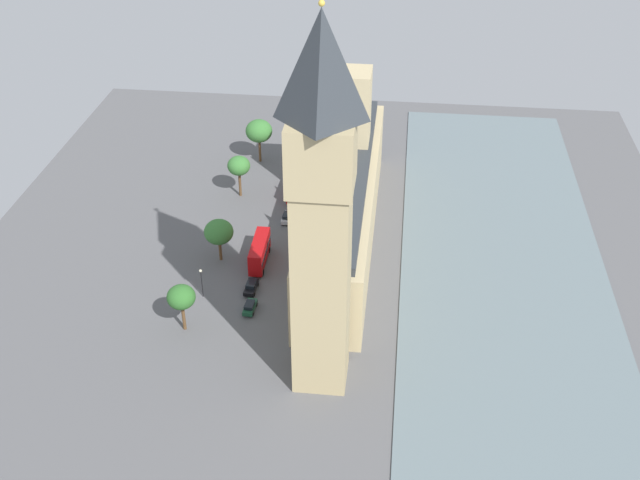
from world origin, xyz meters
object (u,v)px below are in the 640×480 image
object	(u,v)px
car_white_kerbside	(295,166)
car_dark_green_midblock	(250,307)
double_decker_bus_by_river_gate	(259,251)
pedestrian_leading	(313,201)
plane_tree_slot_11	(239,166)
parliament_building	(345,197)
plane_tree_under_trees	(219,232)
clock_tower	(321,210)
car_black_near_tower	(251,286)
double_decker_bus_opposite_hall	(296,184)
plane_tree_slot_10	(181,297)
car_silver_far_end	(287,217)
street_lamp_slot_12	(201,278)
pedestrian_corner	(304,237)
plane_tree_trailing	(259,131)

from	to	relation	value
car_white_kerbside	car_dark_green_midblock	xyz separation A→B (m)	(0.58, 51.76, -0.00)
double_decker_bus_by_river_gate	car_dark_green_midblock	xyz separation A→B (m)	(-0.85, 14.33, -1.75)
pedestrian_leading	plane_tree_slot_11	size ratio (longest dim) A/B	0.18
parliament_building	plane_tree_under_trees	size ratio (longest dim) A/B	7.80
clock_tower	car_black_near_tower	xyz separation A→B (m)	(14.82, -20.38, -29.20)
double_decker_bus_opposite_hall	plane_tree_slot_10	bearing A→B (deg)	-102.62
parliament_building	plane_tree_under_trees	distance (m)	25.14
car_white_kerbside	plane_tree_slot_10	size ratio (longest dim) A/B	0.55
car_dark_green_midblock	car_silver_far_end	bearing A→B (deg)	89.22
car_dark_green_midblock	parliament_building	bearing A→B (deg)	65.12
double_decker_bus_opposite_hall	street_lamp_slot_12	size ratio (longest dim) A/B	1.81
car_black_near_tower	plane_tree_slot_11	bearing A→B (deg)	-72.63
car_silver_far_end	double_decker_bus_opposite_hall	bearing A→B (deg)	89.28
double_decker_bus_opposite_hall	plane_tree_slot_10	world-z (taller)	plane_tree_slot_10
plane_tree_slot_10	street_lamp_slot_12	size ratio (longest dim) A/B	1.48
double_decker_bus_by_river_gate	plane_tree_slot_10	distance (m)	22.57
double_decker_bus_opposite_hall	plane_tree_under_trees	world-z (taller)	plane_tree_under_trees
plane_tree_slot_10	car_white_kerbside	bearing A→B (deg)	-100.30
double_decker_bus_by_river_gate	pedestrian_corner	size ratio (longest dim) A/B	7.03
plane_tree_slot_10	pedestrian_leading	bearing A→B (deg)	-110.82
car_white_kerbside	plane_tree_under_trees	xyz separation A→B (m)	(8.95, 37.12, 5.24)
plane_tree_trailing	street_lamp_slot_12	world-z (taller)	plane_tree_trailing
double_decker_bus_by_river_gate	pedestrian_leading	bearing A→B (deg)	-108.41
parliament_building	pedestrian_leading	distance (m)	15.27
parliament_building	plane_tree_slot_10	bearing A→B (deg)	53.45
double_decker_bus_by_river_gate	pedestrian_leading	world-z (taller)	double_decker_bus_by_river_gate
car_black_near_tower	pedestrian_corner	xyz separation A→B (m)	(-7.16, -17.27, -0.22)
plane_tree_under_trees	plane_tree_slot_10	xyz separation A→B (m)	(1.55, 20.59, 0.45)
pedestrian_corner	plane_tree_slot_10	size ratio (longest dim) A/B	0.17
car_white_kerbside	double_decker_bus_opposite_hall	size ratio (longest dim) A/B	0.45
double_decker_bus_by_river_gate	plane_tree_slot_11	bearing A→B (deg)	-71.20
plane_tree_slot_10	plane_tree_trailing	bearing A→B (deg)	-91.75
double_decker_bus_by_river_gate	car_black_near_tower	size ratio (longest dim) A/B	2.23
car_silver_far_end	plane_tree_slot_11	size ratio (longest dim) A/B	0.49
double_decker_bus_by_river_gate	car_silver_far_end	bearing A→B (deg)	-101.16
pedestrian_corner	parliament_building	bearing A→B (deg)	-97.15
car_white_kerbside	plane_tree_trailing	xyz separation A→B (m)	(8.63, -2.99, 6.71)
car_silver_far_end	double_decker_bus_by_river_gate	size ratio (longest dim) A/B	0.43
car_silver_far_end	plane_tree_slot_11	world-z (taller)	plane_tree_slot_11
plane_tree_slot_10	street_lamp_slot_12	xyz separation A→B (m)	(-0.92, -9.00, -2.46)
pedestrian_leading	double_decker_bus_by_river_gate	bearing A→B (deg)	47.30
pedestrian_corner	street_lamp_slot_12	distance (m)	25.38
car_white_kerbside	plane_tree_slot_10	world-z (taller)	plane_tree_slot_10
car_silver_far_end	plane_tree_slot_10	xyz separation A→B (m)	(11.92, 35.62, 5.70)
car_dark_green_midblock	plane_tree_under_trees	world-z (taller)	plane_tree_under_trees
double_decker_bus_by_river_gate	plane_tree_trailing	size ratio (longest dim) A/B	1.03
plane_tree_slot_11	street_lamp_slot_12	world-z (taller)	plane_tree_slot_11
double_decker_bus_opposite_hall	car_black_near_tower	xyz separation A→B (m)	(3.23, 34.61, -1.74)
car_white_kerbside	pedestrian_corner	xyz separation A→B (m)	(-5.72, 28.77, -0.22)
car_black_near_tower	car_dark_green_midblock	distance (m)	5.79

